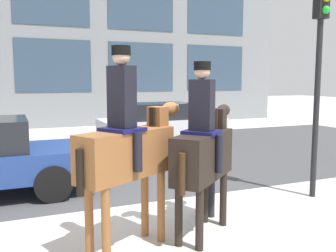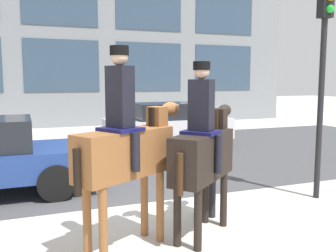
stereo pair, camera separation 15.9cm
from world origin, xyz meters
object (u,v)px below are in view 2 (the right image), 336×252
at_px(mounted_horse_lead, 127,147).
at_px(pedestrian_bystander, 208,155).
at_px(street_car_far_lane, 167,125).
at_px(mounted_horse_companion, 204,150).
at_px(traffic_light, 324,54).

height_order(mounted_horse_lead, pedestrian_bystander, mounted_horse_lead).
bearing_deg(street_car_far_lane, pedestrian_bystander, -105.06).
distance_m(mounted_horse_lead, mounted_horse_companion, 1.18).
relative_size(mounted_horse_lead, street_car_far_lane, 0.65).
bearing_deg(street_car_far_lane, mounted_horse_lead, -115.13).
bearing_deg(mounted_horse_lead, traffic_light, -16.93).
bearing_deg(mounted_horse_lead, street_car_far_lane, 36.06).
distance_m(pedestrian_bystander, traffic_light, 2.99).
distance_m(mounted_horse_lead, street_car_far_lane, 7.69).
bearing_deg(mounted_horse_companion, mounted_horse_lead, 143.75).
height_order(mounted_horse_lead, mounted_horse_companion, mounted_horse_lead).
height_order(mounted_horse_lead, street_car_far_lane, mounted_horse_lead).
height_order(street_car_far_lane, traffic_light, traffic_light).
distance_m(mounted_horse_companion, traffic_light, 3.32).
bearing_deg(traffic_light, pedestrian_bystander, -177.25).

